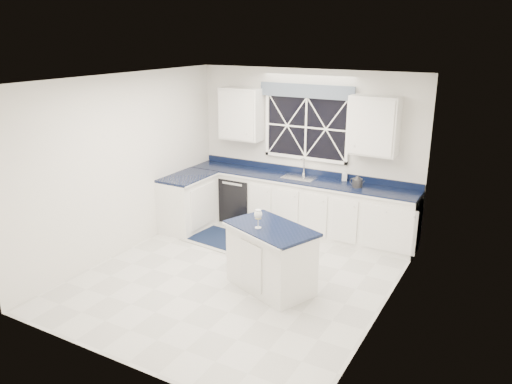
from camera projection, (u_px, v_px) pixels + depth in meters
The scene contains 13 objects.
ground at pixel (239, 276), 6.99m from camera, with size 4.50×4.50×0.00m, color beige.
back_wall at pixel (306, 150), 8.45m from camera, with size 4.00×0.10×2.70m, color silver.
base_cabinets at pixel (276, 205), 8.49m from camera, with size 3.99×1.60×0.90m.
countertop at pixel (298, 179), 8.33m from camera, with size 3.98×0.64×0.04m, color black.
dishwasher at pixel (242, 198), 8.99m from camera, with size 0.60×0.58×0.82m, color black.
window at pixel (306, 123), 8.26m from camera, with size 1.65×0.09×1.26m.
upper_cabinets at pixel (303, 119), 8.14m from camera, with size 3.10×0.34×0.90m.
faucet at pixel (303, 166), 8.43m from camera, with size 0.05×0.20×0.30m.
island at pixel (271, 258), 6.54m from camera, with size 1.34×1.08×0.87m.
rug at pixel (229, 241), 8.14m from camera, with size 1.50×1.01×0.02m.
kettle at pixel (357, 182), 7.80m from camera, with size 0.26×0.20×0.19m.
wine_glass at pixel (258, 215), 6.33m from camera, with size 0.10×0.10×0.25m.
soap_bottle at pixel (345, 175), 8.14m from camera, with size 0.08×0.08×0.18m, color silver.
Camera 1 is at (3.29, -5.37, 3.25)m, focal length 35.00 mm.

